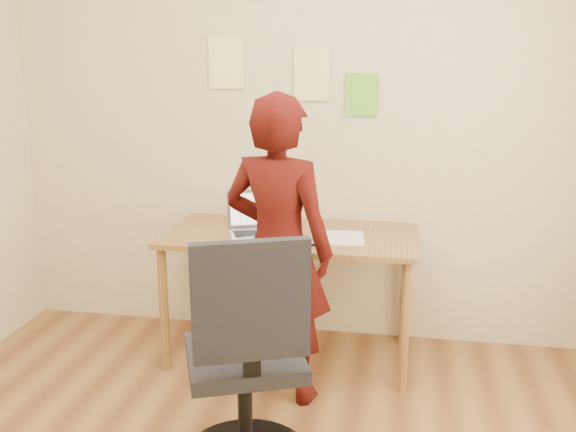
% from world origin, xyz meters
% --- Properties ---
extents(room, '(3.58, 3.58, 2.78)m').
position_xyz_m(room, '(0.00, 0.00, 1.35)').
color(room, brown).
rests_on(room, ground).
extents(desk, '(1.40, 0.70, 0.74)m').
position_xyz_m(desk, '(0.03, 1.38, 0.65)').
color(desk, olive).
rests_on(desk, ground).
extents(laptop, '(0.39, 0.38, 0.23)m').
position_xyz_m(laptop, '(-0.15, 1.36, 0.79)').
color(laptop, '#A9A9B0').
rests_on(laptop, desk).
extents(paper_sheet, '(0.24, 0.31, 0.00)m').
position_xyz_m(paper_sheet, '(0.34, 1.34, 0.74)').
color(paper_sheet, white).
rests_on(paper_sheet, desk).
extents(phone, '(0.10, 0.14, 0.01)m').
position_xyz_m(phone, '(0.16, 1.21, 0.74)').
color(phone, black).
rests_on(phone, desk).
extents(wall_note_left, '(0.21, 0.00, 0.30)m').
position_xyz_m(wall_note_left, '(-0.42, 1.74, 1.67)').
color(wall_note_left, '#FFF998').
rests_on(wall_note_left, room).
extents(wall_note_mid, '(0.21, 0.00, 0.30)m').
position_xyz_m(wall_note_mid, '(0.09, 1.74, 1.60)').
color(wall_note_mid, '#FFF998').
rests_on(wall_note_mid, room).
extents(wall_note_right, '(0.18, 0.00, 0.24)m').
position_xyz_m(wall_note_right, '(0.38, 1.74, 1.49)').
color(wall_note_right, '#68CF2E').
rests_on(wall_note_right, room).
extents(office_chair, '(0.61, 0.62, 1.06)m').
position_xyz_m(office_chair, '(0.05, 0.28, 0.45)').
color(office_chair, black).
rests_on(office_chair, ground).
extents(person, '(0.64, 0.50, 1.55)m').
position_xyz_m(person, '(0.05, 0.94, 0.78)').
color(person, '#3E0B08').
rests_on(person, ground).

